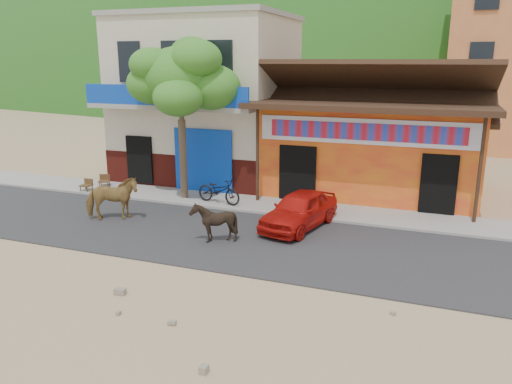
% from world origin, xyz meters
% --- Properties ---
extents(ground, '(120.00, 120.00, 0.00)m').
position_xyz_m(ground, '(0.00, 0.00, 0.00)').
color(ground, '#9E825B').
rests_on(ground, ground).
extents(road, '(60.00, 5.00, 0.04)m').
position_xyz_m(road, '(0.00, 2.50, 0.02)').
color(road, '#28282B').
rests_on(road, ground).
extents(sidewalk, '(60.00, 2.00, 0.12)m').
position_xyz_m(sidewalk, '(0.00, 6.00, 0.06)').
color(sidewalk, gray).
rests_on(sidewalk, ground).
extents(dance_club, '(8.00, 6.00, 3.60)m').
position_xyz_m(dance_club, '(2.00, 10.00, 1.80)').
color(dance_club, orange).
rests_on(dance_club, ground).
extents(cafe_building, '(7.00, 6.00, 7.00)m').
position_xyz_m(cafe_building, '(-5.50, 10.00, 3.50)').
color(cafe_building, beige).
rests_on(cafe_building, ground).
extents(hillside, '(100.00, 40.00, 24.00)m').
position_xyz_m(hillside, '(0.00, 70.00, 12.00)').
color(hillside, '#194C14').
rests_on(hillside, ground).
extents(tree, '(3.00, 3.00, 6.00)m').
position_xyz_m(tree, '(-4.60, 5.80, 3.12)').
color(tree, '#2D721E').
rests_on(tree, sidewalk).
extents(cow_tan, '(1.93, 1.57, 1.49)m').
position_xyz_m(cow_tan, '(-5.65, 2.68, 0.78)').
color(cow_tan, olive).
rests_on(cow_tan, road).
extents(cow_dark, '(1.32, 1.23, 1.22)m').
position_xyz_m(cow_dark, '(-1.55, 1.96, 0.65)').
color(cow_dark, black).
rests_on(cow_dark, road).
extents(red_car, '(2.12, 3.67, 1.17)m').
position_xyz_m(red_car, '(0.47, 4.12, 0.63)').
color(red_car, red).
rests_on(red_car, road).
extents(scooter, '(1.94, 1.00, 0.97)m').
position_xyz_m(scooter, '(-3.00, 5.51, 0.61)').
color(scooter, black).
rests_on(scooter, sidewalk).
extents(cafe_chair_left, '(0.41, 0.41, 0.87)m').
position_xyz_m(cafe_chair_left, '(-8.83, 5.30, 0.55)').
color(cafe_chair_left, '#443016').
rests_on(cafe_chair_left, sidewalk).
extents(cafe_chair_right, '(0.57, 0.57, 0.91)m').
position_xyz_m(cafe_chair_right, '(-8.58, 6.15, 0.58)').
color(cafe_chair_right, '#4B3419').
rests_on(cafe_chair_right, sidewalk).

